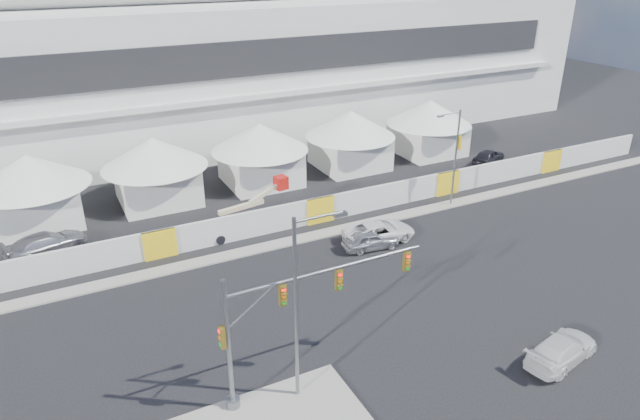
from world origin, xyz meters
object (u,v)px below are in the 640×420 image
pickup_curb (379,231)px  pickup_near (562,349)px  lot_car_c (46,244)px  sedan_silver (371,240)px  traffic_mast (277,323)px  streetlight_curb (454,152)px  streetlight_median (301,298)px  boom_lift (237,222)px  lot_car_b (488,156)px

pickup_curb → pickup_near: (1.20, -15.17, -0.04)m
lot_car_c → pickup_near: bearing=-156.1°
sedan_silver → pickup_near: 14.62m
traffic_mast → streetlight_curb: (20.70, 13.50, 0.64)m
pickup_near → streetlight_median: bearing=61.5°
sedan_silver → boom_lift: size_ratio=0.56×
traffic_mast → streetlight_median: bearing=-32.9°
lot_car_c → pickup_curb: bearing=-131.3°
lot_car_b → traffic_mast: 36.27m
boom_lift → pickup_near: bearing=-74.9°
pickup_curb → boom_lift: bearing=60.3°
pickup_near → boom_lift: size_ratio=0.67×
streetlight_curb → pickup_near: bearing=-111.9°
sedan_silver → lot_car_b: 21.37m
pickup_curb → lot_car_b: bearing=-60.4°
lot_car_b → lot_car_c: size_ratio=0.79×
sedan_silver → streetlight_median: (-10.28, -10.72, 4.67)m
traffic_mast → streetlight_median: size_ratio=1.11×
traffic_mast → lot_car_b: bearing=33.0°
pickup_curb → pickup_near: 15.22m
sedan_silver → streetlight_median: 15.57m
streetlight_curb → boom_lift: size_ratio=1.13×
pickup_near → traffic_mast: size_ratio=0.47×
pickup_near → boom_lift: bearing=13.1°
pickup_near → streetlight_median: 13.97m
sedan_silver → lot_car_b: lot_car_b is taller
pickup_curb → sedan_silver: bearing=126.0°
pickup_near → streetlight_curb: size_ratio=0.60×
sedan_silver → pickup_curb: (1.16, 0.74, 0.05)m
streetlight_curb → lot_car_c: bearing=168.8°
lot_car_c → boom_lift: size_ratio=0.78×
pickup_curb → lot_car_b: (17.96, 8.79, 0.00)m
streetlight_median → streetlight_curb: 24.30m
lot_car_b → boom_lift: (-26.57, -3.17, 0.20)m
sedan_silver → traffic_mast: traffic_mast is taller
pickup_curb → streetlight_median: size_ratio=0.58×
lot_car_c → streetlight_median: size_ratio=0.60×
traffic_mast → pickup_near: bearing=-17.6°
pickup_curb → pickup_near: bearing=-172.0°
sedan_silver → pickup_near: pickup_near is taller
lot_car_b → boom_lift: bearing=73.2°
traffic_mast → streetlight_curb: streetlight_curb is taller
sedan_silver → traffic_mast: 15.44m
sedan_silver → streetlight_curb: streetlight_curb is taller
lot_car_c → lot_car_b: bearing=-109.0°
streetlight_median → pickup_curb: bearing=45.1°
pickup_near → lot_car_c: lot_car_c is taller
traffic_mast → streetlight_curb: size_ratio=1.28×
traffic_mast → boom_lift: (3.74, 16.50, -3.00)m
streetlight_median → streetlight_curb: bearing=35.4°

